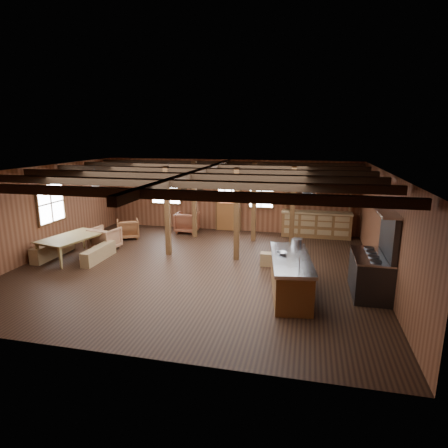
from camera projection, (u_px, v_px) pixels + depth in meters
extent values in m
cube|color=black|center=(196.00, 268.00, 10.77)|extent=(10.00, 9.00, 0.02)
cube|color=black|center=(194.00, 169.00, 10.11)|extent=(10.00, 9.00, 0.02)
cube|color=#572C18|center=(39.00, 212.00, 11.52)|extent=(0.02, 9.00, 2.80)
cube|color=#572C18|center=(386.00, 230.00, 9.36)|extent=(0.02, 9.00, 2.80)
cube|color=#572C18|center=(229.00, 195.00, 14.72)|extent=(10.00, 0.02, 2.80)
cube|color=#572C18|center=(114.00, 279.00, 6.16)|extent=(10.00, 0.02, 2.80)
cube|color=black|center=(137.00, 193.00, 6.82)|extent=(9.80, 0.12, 0.18)
cube|color=black|center=(167.00, 183.00, 8.25)|extent=(9.80, 0.12, 0.18)
cube|color=black|center=(188.00, 176.00, 9.67)|extent=(9.80, 0.12, 0.18)
cube|color=black|center=(204.00, 171.00, 11.09)|extent=(9.80, 0.12, 0.18)
cube|color=black|center=(216.00, 167.00, 12.51)|extent=(9.80, 0.12, 0.18)
cube|color=black|center=(225.00, 164.00, 13.75)|extent=(9.80, 0.12, 0.18)
cube|color=black|center=(194.00, 174.00, 10.14)|extent=(0.18, 8.82, 0.18)
cube|color=#402712|center=(167.00, 211.00, 11.65)|extent=(0.15, 0.15, 2.80)
cube|color=#402712|center=(194.00, 200.00, 13.69)|extent=(0.15, 0.15, 2.80)
cube|color=#402712|center=(237.00, 215.00, 11.17)|extent=(0.15, 0.15, 2.80)
cube|color=#402712|center=(254.00, 202.00, 13.22)|extent=(0.15, 0.15, 2.80)
cube|color=#402712|center=(292.00, 211.00, 11.78)|extent=(0.15, 0.15, 2.80)
cube|color=brown|center=(228.00, 217.00, 14.86)|extent=(0.90, 0.06, 1.10)
cube|color=#402712|center=(216.00, 204.00, 14.85)|extent=(0.06, 0.08, 2.10)
cube|color=#402712|center=(240.00, 205.00, 14.64)|extent=(0.06, 0.08, 2.10)
cube|color=#402712|center=(228.00, 177.00, 14.49)|extent=(1.02, 0.08, 0.06)
cube|color=white|center=(228.00, 192.00, 14.63)|extent=(0.84, 0.02, 0.90)
cube|color=white|center=(166.00, 188.00, 15.18)|extent=(1.20, 0.02, 1.20)
cube|color=#402712|center=(166.00, 188.00, 15.18)|extent=(1.32, 0.06, 1.32)
cube|color=white|center=(261.00, 192.00, 14.34)|extent=(0.90, 0.02, 1.20)
cube|color=#402712|center=(261.00, 192.00, 14.34)|extent=(1.02, 0.06, 1.32)
cube|color=white|center=(51.00, 203.00, 11.94)|extent=(0.02, 1.20, 1.20)
cube|color=#402712|center=(51.00, 203.00, 11.94)|extent=(0.14, 1.24, 1.32)
cube|color=silver|center=(196.00, 184.00, 14.86)|extent=(0.50, 0.03, 0.40)
cube|color=black|center=(196.00, 185.00, 14.85)|extent=(0.55, 0.02, 0.45)
cube|color=silver|center=(182.00, 187.00, 15.01)|extent=(0.35, 0.03, 0.45)
cube|color=black|center=(182.00, 187.00, 15.00)|extent=(0.40, 0.02, 0.50)
cube|color=silver|center=(197.00, 197.00, 14.97)|extent=(0.40, 0.03, 0.30)
cube|color=black|center=(197.00, 197.00, 14.96)|extent=(0.45, 0.02, 0.35)
cube|color=brown|center=(316.00, 225.00, 13.91)|extent=(2.50, 0.55, 0.90)
cube|color=olive|center=(317.00, 213.00, 13.78)|extent=(2.55, 0.60, 0.06)
cube|color=brown|center=(317.00, 200.00, 13.74)|extent=(2.30, 0.35, 0.04)
cube|color=brown|center=(318.00, 190.00, 13.66)|extent=(2.30, 0.35, 0.04)
cube|color=brown|center=(319.00, 181.00, 13.58)|extent=(2.30, 0.35, 0.04)
cube|color=brown|center=(286.00, 189.00, 13.91)|extent=(0.04, 0.35, 1.40)
cube|color=brown|center=(351.00, 191.00, 13.41)|extent=(0.04, 0.35, 1.40)
cylinder|color=#313133|center=(95.00, 176.00, 10.81)|extent=(0.02, 0.02, 0.45)
cone|color=silver|center=(96.00, 187.00, 10.89)|extent=(0.36, 0.36, 0.22)
cylinder|color=#313133|center=(169.00, 170.00, 12.39)|extent=(0.02, 0.02, 0.45)
cone|color=silver|center=(169.00, 180.00, 12.46)|extent=(0.36, 0.36, 0.22)
cylinder|color=#313133|center=(311.00, 181.00, 9.79)|extent=(0.04, 3.00, 0.04)
cylinder|color=#313133|center=(308.00, 191.00, 8.54)|extent=(0.01, 0.01, 0.16)
cylinder|color=#BBBCC2|center=(308.00, 198.00, 8.57)|extent=(0.28, 0.28, 0.14)
cylinder|color=#313133|center=(312.00, 190.00, 8.85)|extent=(0.01, 0.01, 0.21)
cylinder|color=#313133|center=(312.00, 197.00, 8.89)|extent=(0.25, 0.25, 0.14)
cylinder|color=#313133|center=(310.00, 190.00, 9.18)|extent=(0.01, 0.01, 0.29)
cylinder|color=#BBBCC2|center=(310.00, 198.00, 9.23)|extent=(0.25, 0.25, 0.14)
cylinder|color=#313133|center=(307.00, 187.00, 9.52)|extent=(0.01, 0.01, 0.24)
cylinder|color=#313133|center=(306.00, 195.00, 9.56)|extent=(0.19, 0.19, 0.14)
cylinder|color=#313133|center=(313.00, 185.00, 9.80)|extent=(0.01, 0.01, 0.20)
cylinder|color=#BBBCC2|center=(312.00, 191.00, 9.84)|extent=(0.22, 0.22, 0.14)
cylinder|color=#313133|center=(310.00, 184.00, 10.14)|extent=(0.01, 0.01, 0.23)
cylinder|color=#313133|center=(310.00, 190.00, 10.18)|extent=(0.26, 0.26, 0.14)
cylinder|color=#313133|center=(311.00, 182.00, 10.46)|extent=(0.01, 0.01, 0.24)
cylinder|color=#BBBCC2|center=(311.00, 189.00, 10.50)|extent=(0.19, 0.19, 0.14)
cylinder|color=#313133|center=(310.00, 179.00, 10.77)|extent=(0.01, 0.01, 0.15)
cylinder|color=#313133|center=(310.00, 184.00, 10.81)|extent=(0.21, 0.21, 0.14)
cylinder|color=#313133|center=(309.00, 179.00, 11.11)|extent=(0.01, 0.01, 0.21)
cylinder|color=#BBBCC2|center=(308.00, 185.00, 11.15)|extent=(0.27, 0.27, 0.14)
cube|color=brown|center=(290.00, 278.00, 8.86)|extent=(1.11, 2.49, 0.86)
cube|color=#BBBCC2|center=(291.00, 259.00, 8.75)|extent=(1.21, 2.60, 0.08)
cylinder|color=#313133|center=(290.00, 267.00, 8.18)|extent=(0.44, 0.44, 0.06)
cylinder|color=#BBBCC2|center=(299.00, 261.00, 8.10)|extent=(0.03, 0.03, 0.30)
cube|color=olive|center=(267.00, 259.00, 10.91)|extent=(0.44, 0.32, 0.38)
cube|color=#313133|center=(370.00, 275.00, 8.90)|extent=(0.83, 1.56, 0.94)
cube|color=#BBBCC2|center=(372.00, 256.00, 8.78)|extent=(0.85, 1.58, 0.04)
cube|color=#313133|center=(389.00, 234.00, 8.58)|extent=(0.12, 1.56, 1.04)
cube|color=#BBBCC2|center=(386.00, 211.00, 8.49)|extent=(0.40, 1.67, 0.05)
imported|color=olive|center=(74.00, 247.00, 11.51)|extent=(1.49, 2.17, 0.70)
cube|color=olive|center=(53.00, 249.00, 11.70)|extent=(0.33, 1.74, 0.48)
cube|color=olive|center=(99.00, 253.00, 11.36)|extent=(0.29, 1.55, 0.43)
imported|color=brown|center=(128.00, 229.00, 13.75)|extent=(1.04, 1.05, 0.71)
imported|color=brown|center=(187.00, 222.00, 14.60)|extent=(0.85, 0.88, 0.79)
imported|color=#996745|center=(105.00, 239.00, 12.36)|extent=(0.93, 0.95, 0.76)
cylinder|color=#BBBCC2|center=(297.00, 242.00, 9.65)|extent=(0.29, 0.29, 0.18)
imported|color=silver|center=(282.00, 253.00, 8.92)|extent=(0.32, 0.32, 0.06)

